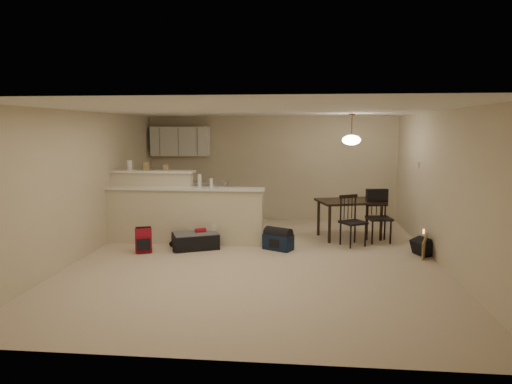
# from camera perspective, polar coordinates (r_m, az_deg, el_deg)

# --- Properties ---
(room) EXTENTS (7.00, 7.02, 2.50)m
(room) POSITION_cam_1_polar(r_m,az_deg,el_deg) (7.64, 0.24, 0.76)
(room) COLOR beige
(room) RESTS_ON ground
(breakfast_bar) EXTENTS (3.08, 0.58, 1.39)m
(breakfast_bar) POSITION_cam_1_polar(r_m,az_deg,el_deg) (9.02, -10.37, -2.39)
(breakfast_bar) COLOR beige
(breakfast_bar) RESTS_ON ground
(upper_cabinets) EXTENTS (1.40, 0.34, 0.70)m
(upper_cabinets) POSITION_cam_1_polar(r_m,az_deg,el_deg) (11.25, -9.45, 6.27)
(upper_cabinets) COLOR white
(upper_cabinets) RESTS_ON room
(kitchen_counter) EXTENTS (1.80, 0.60, 0.90)m
(kitchen_counter) POSITION_cam_1_polar(r_m,az_deg,el_deg) (11.21, -8.46, -1.16)
(kitchen_counter) COLOR white
(kitchen_counter) RESTS_ON ground
(thermostat) EXTENTS (0.02, 0.12, 0.12)m
(thermostat) POSITION_cam_1_polar(r_m,az_deg,el_deg) (9.41, 19.61, 3.18)
(thermostat) COLOR beige
(thermostat) RESTS_ON room
(jar) EXTENTS (0.10, 0.10, 0.20)m
(jar) POSITION_cam_1_polar(r_m,az_deg,el_deg) (9.32, -15.52, 3.24)
(jar) COLOR silver
(jar) RESTS_ON breakfast_bar
(cereal_box) EXTENTS (0.10, 0.07, 0.16)m
(cereal_box) POSITION_cam_1_polar(r_m,az_deg,el_deg) (9.20, -13.51, 3.13)
(cereal_box) COLOR #987D4E
(cereal_box) RESTS_ON breakfast_bar
(small_box) EXTENTS (0.08, 0.06, 0.12)m
(small_box) POSITION_cam_1_polar(r_m,az_deg,el_deg) (9.09, -11.22, 3.02)
(small_box) COLOR #987D4E
(small_box) RESTS_ON breakfast_bar
(bottle_a) EXTENTS (0.07, 0.07, 0.26)m
(bottle_a) POSITION_cam_1_polar(r_m,az_deg,el_deg) (8.72, -7.06, 1.38)
(bottle_a) COLOR silver
(bottle_a) RESTS_ON breakfast_bar
(bottle_b) EXTENTS (0.06, 0.06, 0.18)m
(bottle_b) POSITION_cam_1_polar(r_m,az_deg,el_deg) (8.67, -5.61, 1.11)
(bottle_b) COLOR silver
(bottle_b) RESTS_ON breakfast_bar
(dining_table) EXTENTS (1.42, 1.14, 0.77)m
(dining_table) POSITION_cam_1_polar(r_m,az_deg,el_deg) (9.38, 11.61, -1.58)
(dining_table) COLOR black
(dining_table) RESTS_ON ground
(pendant_lamp) EXTENTS (0.36, 0.36, 0.62)m
(pendant_lamp) POSITION_cam_1_polar(r_m,az_deg,el_deg) (9.26, 11.84, 6.43)
(pendant_lamp) COLOR brown
(pendant_lamp) RESTS_ON room
(dining_chair_near) EXTENTS (0.56, 0.56, 0.96)m
(dining_chair_near) POSITION_cam_1_polar(r_m,az_deg,el_deg) (8.80, 12.06, -3.56)
(dining_chair_near) COLOR black
(dining_chair_near) RESTS_ON ground
(dining_chair_far) EXTENTS (0.50, 0.48, 1.01)m
(dining_chair_far) POSITION_cam_1_polar(r_m,az_deg,el_deg) (9.20, 15.14, -3.01)
(dining_chair_far) COLOR black
(dining_chair_far) RESTS_ON ground
(suitcase) EXTENTS (0.96, 0.81, 0.27)m
(suitcase) POSITION_cam_1_polar(r_m,az_deg,el_deg) (8.58, -7.58, -6.09)
(suitcase) COLOR black
(suitcase) RESTS_ON ground
(red_backpack) EXTENTS (0.33, 0.26, 0.43)m
(red_backpack) POSITION_cam_1_polar(r_m,az_deg,el_deg) (8.46, -13.87, -5.89)
(red_backpack) COLOR maroon
(red_backpack) RESTS_ON ground
(navy_duffel) EXTENTS (0.59, 0.49, 0.28)m
(navy_duffel) POSITION_cam_1_polar(r_m,az_deg,el_deg) (8.42, 2.79, -6.25)
(navy_duffel) COLOR #122039
(navy_duffel) RESTS_ON ground
(black_daypack) EXTENTS (0.34, 0.39, 0.29)m
(black_daypack) POSITION_cam_1_polar(r_m,az_deg,el_deg) (8.56, 20.04, -6.49)
(black_daypack) COLOR black
(black_daypack) RESTS_ON ground
(cardboard_sheet) EXTENTS (0.21, 0.44, 0.36)m
(cardboard_sheet) POSITION_cam_1_polar(r_m,az_deg,el_deg) (8.40, 20.33, -6.53)
(cardboard_sheet) COLOR #987D4E
(cardboard_sheet) RESTS_ON ground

